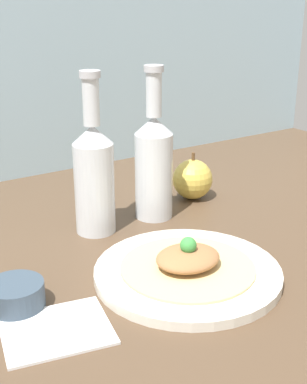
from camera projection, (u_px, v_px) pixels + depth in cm
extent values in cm
cube|color=brown|center=(150.00, 267.00, 92.90)|extent=(180.00, 110.00, 4.00)
cube|color=#9EBCCC|center=(22.00, 5.00, 120.13)|extent=(180.00, 3.00, 80.00)
cylinder|color=silver|center=(188.00, 273.00, 85.33)|extent=(29.92, 29.92, 1.58)
torus|color=silver|center=(188.00, 270.00, 85.14)|extent=(28.63, 28.63, 1.10)
cylinder|color=#D6BC7F|center=(188.00, 267.00, 84.98)|extent=(21.58, 21.58, 0.40)
ellipsoid|color=#9E6B42|center=(188.00, 258.00, 84.40)|extent=(10.61, 9.01, 2.92)
sphere|color=green|center=(188.00, 245.00, 83.60)|extent=(2.64, 2.64, 2.64)
cylinder|color=silver|center=(95.00, 188.00, 99.19)|extent=(7.49, 7.49, 17.18)
cone|color=silver|center=(92.00, 135.00, 95.56)|extent=(7.49, 7.49, 3.37)
cylinder|color=silver|center=(91.00, 102.00, 93.48)|extent=(3.00, 3.00, 8.44)
cylinder|color=#B7B7BC|center=(90.00, 74.00, 91.77)|extent=(3.75, 3.75, 1.20)
cylinder|color=silver|center=(154.00, 176.00, 105.83)|extent=(7.49, 7.49, 17.18)
cone|color=silver|center=(154.00, 125.00, 102.20)|extent=(7.49, 7.49, 3.37)
cylinder|color=silver|center=(154.00, 94.00, 100.11)|extent=(3.00, 3.00, 8.44)
cylinder|color=#B7B7BC|center=(154.00, 68.00, 98.41)|extent=(3.75, 3.75, 1.20)
sphere|color=gold|center=(193.00, 179.00, 116.75)|extent=(8.76, 8.76, 8.76)
cylinder|color=brown|center=(193.00, 157.00, 114.96)|extent=(0.70, 0.70, 1.97)
cube|color=white|center=(56.00, 329.00, 71.85)|extent=(16.37, 14.41, 0.80)
cylinder|color=#384756|center=(16.00, 296.00, 76.65)|extent=(8.35, 8.35, 3.97)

